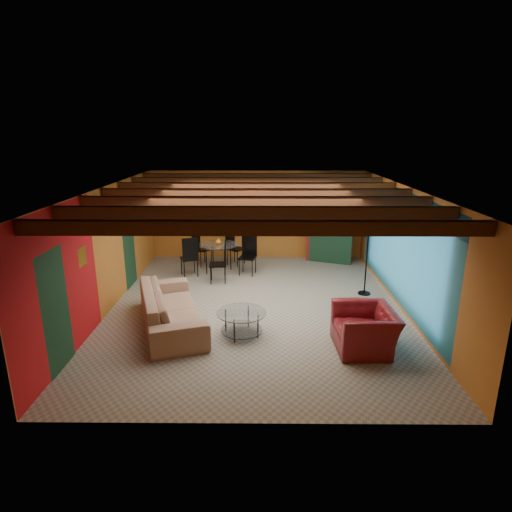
{
  "coord_description": "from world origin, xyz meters",
  "views": [
    {
      "loc": [
        0.08,
        -8.91,
        3.83
      ],
      "look_at": [
        0.0,
        0.2,
        1.15
      ],
      "focal_mm": 29.79,
      "sensor_mm": 36.0,
      "label": 1
    }
  ],
  "objects_px": {
    "coffee_table": "(242,323)",
    "vase": "(218,230)",
    "sofa": "(171,308)",
    "dining_table": "(219,253)",
    "armchair": "(365,329)",
    "potted_plant": "(332,183)",
    "armoire": "(329,226)",
    "floor_lamp": "(367,258)"
  },
  "relations": [
    {
      "from": "coffee_table",
      "to": "vase",
      "type": "relative_size",
      "value": 5.59
    },
    {
      "from": "sofa",
      "to": "vase",
      "type": "height_order",
      "value": "vase"
    },
    {
      "from": "sofa",
      "to": "dining_table",
      "type": "bearing_deg",
      "value": -28.87
    },
    {
      "from": "coffee_table",
      "to": "armchair",
      "type": "bearing_deg",
      "value": -12.69
    },
    {
      "from": "coffee_table",
      "to": "dining_table",
      "type": "bearing_deg",
      "value": 101.71
    },
    {
      "from": "potted_plant",
      "to": "vase",
      "type": "height_order",
      "value": "potted_plant"
    },
    {
      "from": "coffee_table",
      "to": "dining_table",
      "type": "xyz_separation_m",
      "value": [
        -0.8,
        3.87,
        0.32
      ]
    },
    {
      "from": "vase",
      "to": "armoire",
      "type": "bearing_deg",
      "value": 20.15
    },
    {
      "from": "armoire",
      "to": "coffee_table",
      "type": "bearing_deg",
      "value": -94.6
    },
    {
      "from": "floor_lamp",
      "to": "potted_plant",
      "type": "relative_size",
      "value": 4.28
    },
    {
      "from": "sofa",
      "to": "armoire",
      "type": "bearing_deg",
      "value": -58.29
    },
    {
      "from": "dining_table",
      "to": "potted_plant",
      "type": "distance_m",
      "value": 3.93
    },
    {
      "from": "armchair",
      "to": "armoire",
      "type": "xyz_separation_m",
      "value": [
        0.21,
        5.58,
        0.7
      ]
    },
    {
      "from": "dining_table",
      "to": "vase",
      "type": "relative_size",
      "value": 12.55
    },
    {
      "from": "vase",
      "to": "floor_lamp",
      "type": "bearing_deg",
      "value": -24.05
    },
    {
      "from": "vase",
      "to": "sofa",
      "type": "bearing_deg",
      "value": -100.48
    },
    {
      "from": "armoire",
      "to": "potted_plant",
      "type": "relative_size",
      "value": 4.95
    },
    {
      "from": "coffee_table",
      "to": "floor_lamp",
      "type": "distance_m",
      "value": 3.72
    },
    {
      "from": "coffee_table",
      "to": "sofa",
      "type": "bearing_deg",
      "value": 164.87
    },
    {
      "from": "floor_lamp",
      "to": "dining_table",
      "type": "bearing_deg",
      "value": 155.95
    },
    {
      "from": "armchair",
      "to": "coffee_table",
      "type": "bearing_deg",
      "value": -104.78
    },
    {
      "from": "armoire",
      "to": "vase",
      "type": "bearing_deg",
      "value": -138.5
    },
    {
      "from": "sofa",
      "to": "armchair",
      "type": "bearing_deg",
      "value": -122.04
    },
    {
      "from": "dining_table",
      "to": "vase",
      "type": "distance_m",
      "value": 0.65
    },
    {
      "from": "floor_lamp",
      "to": "vase",
      "type": "relative_size",
      "value": 10.8
    },
    {
      "from": "armoire",
      "to": "vase",
      "type": "distance_m",
      "value": 3.49
    },
    {
      "from": "coffee_table",
      "to": "vase",
      "type": "bearing_deg",
      "value": 101.71
    },
    {
      "from": "dining_table",
      "to": "floor_lamp",
      "type": "distance_m",
      "value": 4.09
    },
    {
      "from": "coffee_table",
      "to": "vase",
      "type": "distance_m",
      "value": 4.07
    },
    {
      "from": "potted_plant",
      "to": "vase",
      "type": "xyz_separation_m",
      "value": [
        -3.27,
        -1.2,
        -1.16
      ]
    },
    {
      "from": "armchair",
      "to": "dining_table",
      "type": "relative_size",
      "value": 0.54
    },
    {
      "from": "sofa",
      "to": "coffee_table",
      "type": "relative_size",
      "value": 2.83
    },
    {
      "from": "armchair",
      "to": "coffee_table",
      "type": "distance_m",
      "value": 2.32
    },
    {
      "from": "coffee_table",
      "to": "armoire",
      "type": "height_order",
      "value": "armoire"
    },
    {
      "from": "armchair",
      "to": "floor_lamp",
      "type": "relative_size",
      "value": 0.63
    },
    {
      "from": "potted_plant",
      "to": "coffee_table",
      "type": "bearing_deg",
      "value": -115.95
    },
    {
      "from": "dining_table",
      "to": "armoire",
      "type": "distance_m",
      "value": 3.52
    },
    {
      "from": "coffee_table",
      "to": "floor_lamp",
      "type": "height_order",
      "value": "floor_lamp"
    },
    {
      "from": "coffee_table",
      "to": "floor_lamp",
      "type": "bearing_deg",
      "value": 37.15
    },
    {
      "from": "floor_lamp",
      "to": "coffee_table",
      "type": "bearing_deg",
      "value": -142.85
    },
    {
      "from": "armchair",
      "to": "potted_plant",
      "type": "distance_m",
      "value": 5.93
    },
    {
      "from": "sofa",
      "to": "coffee_table",
      "type": "bearing_deg",
      "value": -123.52
    }
  ]
}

